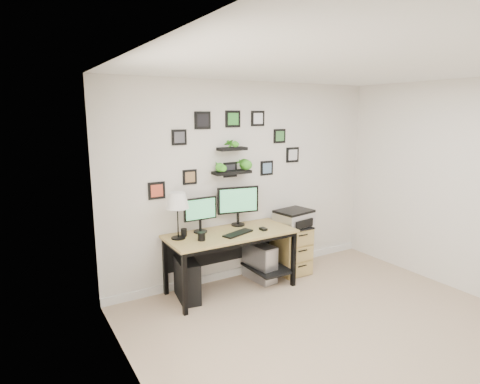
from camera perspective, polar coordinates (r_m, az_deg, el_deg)
room at (r=5.70m, az=1.18°, el=-10.92°), size 4.00×4.00×4.00m
desk at (r=5.03m, az=-1.15°, el=-6.98°), size 1.60×0.70×0.75m
monitor_left at (r=4.91m, az=-5.67°, el=-2.88°), size 0.43×0.17×0.44m
monitor_right at (r=5.18m, az=-0.27°, el=-1.53°), size 0.55×0.21×0.51m
keyboard at (r=4.88m, az=-0.29°, el=-5.90°), size 0.44×0.27×0.02m
mouse at (r=5.05m, az=3.33°, el=-5.27°), size 0.07×0.10×0.03m
table_lamp at (r=4.66m, az=-8.92°, el=-1.36°), size 0.27×0.27×0.55m
mug at (r=4.66m, az=-5.49°, el=-6.29°), size 0.09×0.09×0.10m
pen_cup at (r=4.85m, az=-7.99°, el=-5.71°), size 0.07×0.07×0.09m
pc_tower_black at (r=4.92m, az=-7.54°, el=-12.26°), size 0.29×0.52×0.49m
pc_tower_grey at (r=5.41m, az=2.85°, el=-9.93°), size 0.27×0.52×0.49m
file_cabinet at (r=5.69m, az=7.19°, el=-8.00°), size 0.43×0.53×0.67m
printer at (r=5.55m, az=7.68°, el=-3.67°), size 0.53×0.45×0.22m
wall_decor at (r=5.12m, az=-1.07°, el=5.31°), size 2.22×0.18×1.03m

